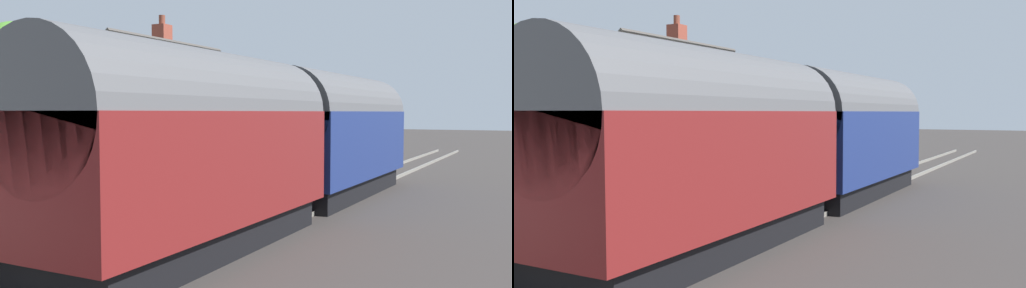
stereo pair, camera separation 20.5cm
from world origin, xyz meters
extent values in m
plane|color=#383330|center=(0.00, 0.00, 0.00)|extent=(160.00, 160.00, 0.00)
cube|color=#A39B8C|center=(0.00, 4.35, 0.43)|extent=(32.00, 6.69, 0.86)
cube|color=beige|center=(0.00, 1.18, 0.87)|extent=(32.00, 0.36, 0.02)
cube|color=gray|center=(0.00, -1.62, 0.07)|extent=(52.00, 0.08, 0.14)
cube|color=gray|center=(0.00, -0.18, 0.07)|extent=(52.00, 0.08, 0.14)
cube|color=black|center=(1.00, -0.90, 0.35)|extent=(8.06, 2.29, 0.70)
cube|color=navy|center=(1.00, -0.90, 1.85)|extent=(8.77, 2.70, 2.30)
cylinder|color=#515154|center=(1.00, -0.90, 3.00)|extent=(8.77, 2.65, 2.65)
cube|color=black|center=(1.00, 0.47, 2.14)|extent=(7.45, 0.03, 0.80)
cylinder|color=black|center=(3.63, -0.90, 0.35)|extent=(0.70, 2.16, 0.70)
cylinder|color=black|center=(-1.63, -0.90, 0.35)|extent=(0.70, 2.16, 0.70)
cube|color=black|center=(5.40, -0.90, 2.25)|extent=(0.04, 2.16, 0.90)
cylinder|color=#F2EDCC|center=(5.42, -0.90, 1.27)|extent=(0.06, 0.24, 0.24)
cube|color=red|center=(5.46, -0.90, 0.82)|extent=(0.16, 2.56, 0.24)
cube|color=black|center=(-8.08, -0.90, 0.35)|extent=(7.72, 2.29, 0.70)
cube|color=maroon|center=(-8.08, -0.90, 1.85)|extent=(8.39, 2.70, 2.30)
cylinder|color=#515154|center=(-8.08, -0.90, 3.00)|extent=(8.39, 2.65, 2.65)
cube|color=black|center=(-8.08, 0.47, 2.14)|extent=(7.13, 0.03, 0.80)
cylinder|color=black|center=(-5.56, -0.90, 0.35)|extent=(0.70, 2.16, 0.70)
cylinder|color=black|center=(-10.60, -0.90, 0.35)|extent=(0.70, 2.16, 0.70)
cube|color=white|center=(-2.30, 5.62, 2.37)|extent=(5.75, 3.38, 3.00)
cube|color=#47423D|center=(-2.30, 4.78, 4.59)|extent=(6.25, 1.95, 1.68)
cube|color=#47423D|center=(-2.30, 6.47, 4.59)|extent=(6.25, 1.95, 1.68)
cylinder|color=#47423D|center=(-2.30, 5.62, 5.31)|extent=(6.25, 0.16, 0.16)
cube|color=brown|center=(-0.52, 5.62, 5.09)|extent=(0.56, 0.56, 2.44)
cylinder|color=brown|center=(-0.52, 5.62, 6.48)|extent=(0.24, 0.24, 0.36)
cube|color=teal|center=(-3.05, 3.91, 1.91)|extent=(0.90, 0.06, 2.10)
cube|color=teal|center=(-4.45, 3.91, 2.56)|extent=(0.80, 0.05, 1.10)
cube|color=teal|center=(-1.65, 3.91, 2.56)|extent=(0.80, 0.05, 1.10)
cube|color=#26727F|center=(3.96, 3.21, 1.31)|extent=(1.40, 0.40, 0.06)
cube|color=#26727F|center=(3.95, 3.03, 1.54)|extent=(1.40, 0.11, 0.40)
cube|color=black|center=(3.40, 3.21, 1.08)|extent=(0.06, 0.36, 0.44)
cube|color=black|center=(4.52, 3.21, 1.08)|extent=(0.06, 0.36, 0.44)
cube|color=#26727F|center=(10.54, 3.55, 1.31)|extent=(1.40, 0.41, 0.06)
cube|color=#26727F|center=(10.55, 3.37, 1.54)|extent=(1.40, 0.12, 0.40)
cube|color=black|center=(9.98, 3.55, 1.08)|extent=(0.06, 0.36, 0.44)
cube|color=black|center=(11.10, 3.56, 1.08)|extent=(0.06, 0.36, 0.44)
cube|color=gray|center=(7.04, 5.43, 1.03)|extent=(0.83, 0.32, 0.33)
ellipsoid|color=olive|center=(7.04, 5.43, 1.31)|extent=(0.75, 0.29, 0.29)
cylinder|color=black|center=(-9.23, 2.07, 2.38)|extent=(0.10, 0.10, 3.04)
cylinder|color=black|center=(-9.23, 2.07, 3.75)|extent=(0.05, 0.50, 0.05)
cube|color=beige|center=(-9.23, 2.07, 4.04)|extent=(0.24, 0.24, 0.32)
cone|color=black|center=(-9.23, 2.07, 4.26)|extent=(0.32, 0.32, 0.14)
cylinder|color=#4C3828|center=(5.57, 17.33, 1.60)|extent=(0.32, 0.32, 3.19)
ellipsoid|color=olive|center=(5.57, 17.33, 4.85)|extent=(4.20, 4.42, 4.74)
cylinder|color=#4C3828|center=(8.24, 11.96, 1.73)|extent=(0.39, 0.39, 3.46)
ellipsoid|color=#2D7233|center=(8.24, 11.96, 4.57)|extent=(3.37, 3.08, 3.16)
cylinder|color=#4C3828|center=(-0.85, 13.43, 1.90)|extent=(0.24, 0.24, 3.81)
ellipsoid|color=#4C8C2D|center=(-0.85, 13.43, 5.11)|extent=(3.52, 3.13, 3.72)
camera|label=1|loc=(-17.84, -7.52, 2.98)|focal=39.07mm
camera|label=2|loc=(-17.74, -7.70, 2.98)|focal=39.07mm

